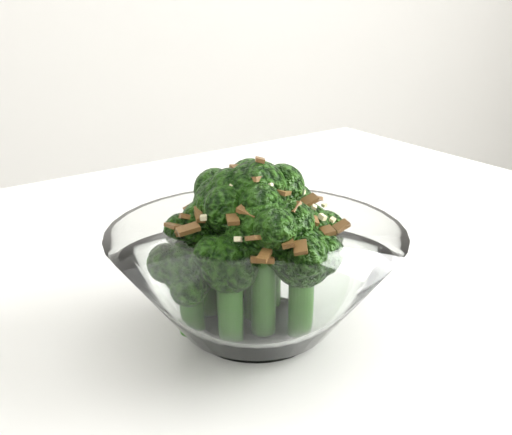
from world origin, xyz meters
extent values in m
cube|color=white|center=(0.07, 0.03, 0.73)|extent=(1.42, 1.22, 0.04)
cylinder|color=white|center=(0.42, 0.56, 0.35)|extent=(0.04, 0.04, 0.71)
cylinder|color=white|center=(0.17, 0.03, 0.75)|extent=(0.08, 0.08, 0.01)
cylinder|color=#265516|center=(0.13, 0.02, 0.78)|extent=(0.02, 0.02, 0.04)
sphere|color=#214E0E|center=(0.13, 0.02, 0.81)|extent=(0.04, 0.04, 0.04)
cylinder|color=#265516|center=(0.15, 0.00, 0.78)|extent=(0.02, 0.02, 0.05)
sphere|color=#214E0E|center=(0.15, 0.00, 0.82)|extent=(0.04, 0.04, 0.04)
cylinder|color=#265516|center=(0.20, -0.01, 0.79)|extent=(0.02, 0.02, 0.05)
sphere|color=#214E0E|center=(0.20, -0.01, 0.82)|extent=(0.04, 0.04, 0.04)
cylinder|color=#265516|center=(0.15, 0.03, 0.80)|extent=(0.02, 0.02, 0.07)
sphere|color=#214E0E|center=(0.15, 0.03, 0.84)|extent=(0.05, 0.05, 0.05)
cylinder|color=#265516|center=(0.17, 0.03, 0.80)|extent=(0.02, 0.02, 0.08)
sphere|color=#214E0E|center=(0.17, 0.03, 0.85)|extent=(0.05, 0.05, 0.05)
cylinder|color=#265516|center=(0.14, 0.04, 0.79)|extent=(0.02, 0.02, 0.05)
sphere|color=#214E0E|center=(0.14, 0.04, 0.82)|extent=(0.04, 0.04, 0.04)
cylinder|color=#265516|center=(0.18, 0.07, 0.78)|extent=(0.02, 0.02, 0.04)
sphere|color=#214E0E|center=(0.18, 0.07, 0.81)|extent=(0.04, 0.04, 0.04)
cylinder|color=#265516|center=(0.21, 0.03, 0.79)|extent=(0.02, 0.02, 0.05)
sphere|color=#214E0E|center=(0.21, 0.03, 0.83)|extent=(0.04, 0.04, 0.04)
cylinder|color=#265516|center=(0.17, 0.00, 0.79)|extent=(0.02, 0.02, 0.07)
sphere|color=#214E0E|center=(0.17, 0.00, 0.84)|extent=(0.04, 0.04, 0.04)
cylinder|color=#265516|center=(0.22, 0.05, 0.78)|extent=(0.02, 0.02, 0.04)
sphere|color=#214E0E|center=(0.22, 0.05, 0.81)|extent=(0.04, 0.04, 0.04)
cylinder|color=#265516|center=(0.19, 0.04, 0.80)|extent=(0.02, 0.02, 0.07)
sphere|color=#214E0E|center=(0.19, 0.04, 0.85)|extent=(0.04, 0.04, 0.04)
cube|color=brown|center=(0.17, -0.03, 0.83)|extent=(0.01, 0.02, 0.00)
cube|color=brown|center=(0.16, -0.02, 0.84)|extent=(0.01, 0.01, 0.01)
cube|color=brown|center=(0.19, -0.03, 0.84)|extent=(0.01, 0.01, 0.01)
cube|color=brown|center=(0.23, 0.01, 0.83)|extent=(0.01, 0.01, 0.01)
cube|color=brown|center=(0.19, 0.08, 0.83)|extent=(0.01, 0.01, 0.01)
cube|color=brown|center=(0.19, 0.00, 0.85)|extent=(0.01, 0.01, 0.01)
cube|color=brown|center=(0.12, 0.03, 0.84)|extent=(0.01, 0.01, 0.00)
cube|color=brown|center=(0.18, -0.03, 0.84)|extent=(0.01, 0.01, 0.01)
cube|color=brown|center=(0.19, 0.07, 0.84)|extent=(0.02, 0.01, 0.01)
cube|color=brown|center=(0.17, 0.08, 0.84)|extent=(0.01, 0.01, 0.01)
cube|color=brown|center=(0.21, 0.05, 0.84)|extent=(0.01, 0.01, 0.01)
cube|color=brown|center=(0.16, 0.03, 0.87)|extent=(0.01, 0.01, 0.01)
cube|color=brown|center=(0.20, 0.06, 0.84)|extent=(0.01, 0.02, 0.01)
cube|color=brown|center=(0.18, 0.06, 0.85)|extent=(0.02, 0.01, 0.01)
cube|color=brown|center=(0.13, 0.01, 0.84)|extent=(0.02, 0.01, 0.01)
cube|color=brown|center=(0.13, 0.04, 0.84)|extent=(0.01, 0.01, 0.01)
cube|color=brown|center=(0.15, 0.00, 0.85)|extent=(0.01, 0.01, 0.00)
cube|color=brown|center=(0.17, -0.03, 0.83)|extent=(0.02, 0.01, 0.01)
cube|color=brown|center=(0.19, 0.01, 0.86)|extent=(0.01, 0.02, 0.01)
cube|color=brown|center=(0.14, 0.05, 0.85)|extent=(0.02, 0.02, 0.01)
cube|color=brown|center=(0.15, 0.04, 0.86)|extent=(0.02, 0.01, 0.01)
cube|color=brown|center=(0.21, 0.00, 0.84)|extent=(0.01, 0.01, 0.00)
cube|color=brown|center=(0.17, 0.03, 0.87)|extent=(0.02, 0.01, 0.00)
cube|color=brown|center=(0.20, 0.03, 0.86)|extent=(0.02, 0.01, 0.01)
cube|color=brown|center=(0.21, 0.02, 0.85)|extent=(0.02, 0.01, 0.01)
cube|color=brown|center=(0.17, 0.08, 0.83)|extent=(0.01, 0.01, 0.00)
cube|color=brown|center=(0.16, 0.00, 0.85)|extent=(0.02, 0.02, 0.01)
cube|color=brown|center=(0.12, 0.02, 0.84)|extent=(0.01, 0.01, 0.01)
cube|color=brown|center=(0.17, 0.01, 0.87)|extent=(0.01, 0.02, 0.01)
cube|color=brown|center=(0.18, 0.05, 0.86)|extent=(0.02, 0.01, 0.01)
cube|color=brown|center=(0.18, -0.01, 0.85)|extent=(0.01, 0.01, 0.01)
cube|color=brown|center=(0.18, -0.01, 0.85)|extent=(0.01, 0.01, 0.01)
cube|color=brown|center=(0.13, 0.03, 0.84)|extent=(0.01, 0.01, 0.01)
cube|color=brown|center=(0.18, 0.03, 0.88)|extent=(0.01, 0.01, 0.01)
cube|color=brown|center=(0.20, 0.00, 0.84)|extent=(0.01, 0.01, 0.01)
cube|color=brown|center=(0.13, 0.02, 0.84)|extent=(0.01, 0.02, 0.01)
cube|color=brown|center=(0.18, 0.07, 0.84)|extent=(0.01, 0.01, 0.01)
cube|color=brown|center=(0.22, 0.03, 0.85)|extent=(0.01, 0.01, 0.01)
cube|color=brown|center=(0.15, 0.06, 0.85)|extent=(0.01, 0.01, 0.01)
cube|color=brown|center=(0.19, 0.04, 0.86)|extent=(0.01, 0.01, 0.01)
cube|color=brown|center=(0.20, 0.05, 0.85)|extent=(0.02, 0.01, 0.01)
cube|color=brown|center=(0.16, 0.05, 0.85)|extent=(0.01, 0.01, 0.01)
cube|color=brown|center=(0.19, -0.01, 0.85)|extent=(0.01, 0.01, 0.01)
cube|color=beige|center=(0.18, 0.04, 0.86)|extent=(0.00, 0.00, 0.00)
cube|color=beige|center=(0.20, 0.03, 0.86)|extent=(0.00, 0.00, 0.00)
cube|color=beige|center=(0.14, 0.04, 0.85)|extent=(0.01, 0.01, 0.01)
cube|color=beige|center=(0.19, 0.04, 0.86)|extent=(0.00, 0.00, 0.00)
cube|color=beige|center=(0.15, -0.02, 0.84)|extent=(0.01, 0.01, 0.01)
cube|color=beige|center=(0.22, 0.03, 0.84)|extent=(0.00, 0.00, 0.00)
cube|color=beige|center=(0.21, 0.01, 0.84)|extent=(0.01, 0.01, 0.01)
cube|color=beige|center=(0.20, 0.04, 0.86)|extent=(0.00, 0.00, 0.00)
cube|color=beige|center=(0.21, 0.03, 0.84)|extent=(0.01, 0.01, 0.01)
cube|color=beige|center=(0.14, 0.01, 0.85)|extent=(0.01, 0.01, 0.00)
cube|color=beige|center=(0.14, 0.05, 0.84)|extent=(0.01, 0.01, 0.00)
cube|color=beige|center=(0.22, 0.01, 0.84)|extent=(0.00, 0.01, 0.00)
cube|color=beige|center=(0.14, 0.02, 0.85)|extent=(0.00, 0.01, 0.00)
cube|color=beige|center=(0.17, 0.02, 0.87)|extent=(0.00, 0.00, 0.00)
cube|color=beige|center=(0.21, 0.03, 0.85)|extent=(0.01, 0.01, 0.00)
cube|color=beige|center=(0.21, 0.00, 0.85)|extent=(0.00, 0.00, 0.00)
cube|color=beige|center=(0.18, 0.01, 0.87)|extent=(0.00, 0.00, 0.00)
cube|color=beige|center=(0.16, 0.02, 0.86)|extent=(0.01, 0.01, 0.00)
cube|color=beige|center=(0.17, 0.04, 0.87)|extent=(0.01, 0.00, 0.00)
cube|color=beige|center=(0.21, 0.02, 0.85)|extent=(0.00, 0.00, 0.00)
camera|label=1|loc=(0.08, -0.42, 1.00)|focal=50.00mm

